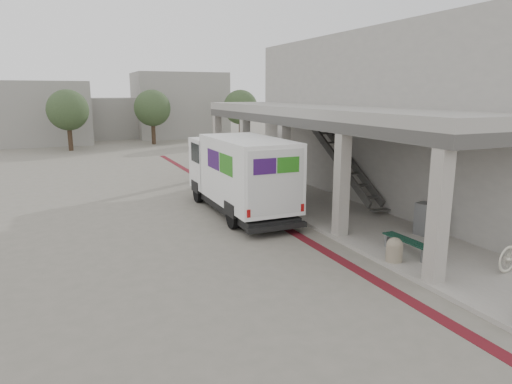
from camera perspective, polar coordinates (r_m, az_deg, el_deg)
name	(u,v)px	position (r m, az deg, el deg)	size (l,w,h in m)	color
ground	(288,252)	(13.50, 4.08, -7.44)	(120.00, 120.00, 0.00)	#6B675C
bike_lane_stripe	(287,229)	(15.62, 3.94, -4.64)	(0.35, 40.00, 0.01)	#5A121A
sidewalk	(397,233)	(15.65, 17.23, -4.93)	(4.40, 28.00, 0.12)	gray
transit_building	(384,120)	(20.29, 15.68, 8.63)	(7.60, 17.00, 7.00)	gray
distant_backdrop	(90,112)	(47.26, -20.03, 9.38)	(28.00, 10.00, 6.50)	gray
tree_left	(68,110)	(39.27, -22.47, 9.43)	(3.20, 3.20, 4.80)	#38281C
tree_mid	(152,108)	(42.01, -12.83, 10.18)	(3.20, 3.20, 4.80)	#38281C
tree_right	(241,107)	(43.29, -1.95, 10.53)	(3.20, 3.20, 4.80)	#38281C
fedex_truck	(239,173)	(17.35, -2.12, 2.43)	(2.20, 6.93, 2.95)	black
bench	(408,244)	(13.56, 18.45, -6.16)	(0.42, 1.72, 0.40)	gray
bollard_near	(394,249)	(12.85, 16.91, -6.88)	(0.44, 0.44, 0.66)	gray
bollard_far	(338,203)	(17.82, 10.16, -1.30)	(0.39, 0.39, 0.59)	gray
utility_cabinet	(426,219)	(15.41, 20.52, -3.22)	(0.46, 0.62, 1.03)	slate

